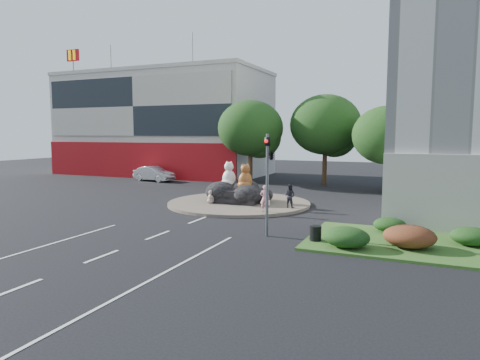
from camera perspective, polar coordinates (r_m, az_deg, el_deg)
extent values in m
plane|color=black|center=(21.68, -10.89, -7.25)|extent=(120.00, 120.00, 0.00)
cylinder|color=brown|center=(30.27, -0.15, -3.11)|extent=(10.00, 10.00, 0.20)
cube|color=beige|center=(54.39, -10.05, 7.18)|extent=(25.00, 12.00, 12.00)
cube|color=maroon|center=(49.53, -13.83, 2.56)|extent=(25.00, 0.30, 4.00)
cube|color=#B2AD9E|center=(49.49, -14.05, 9.51)|extent=(24.00, 0.15, 6.50)
cube|color=beige|center=(54.85, -10.17, 13.67)|extent=(25.20, 12.20, 0.40)
cylinder|color=#595B60|center=(59.90, -16.83, 14.99)|extent=(0.10, 0.10, 4.00)
cylinder|color=#595B60|center=(55.40, -6.34, 16.48)|extent=(0.10, 0.10, 5.00)
cube|color=maroon|center=(58.66, -21.38, 15.22)|extent=(1.80, 0.25, 1.40)
cube|color=#30551C|center=(20.96, 23.08, -7.95)|extent=(10.00, 6.00, 0.12)
cylinder|color=#382314|center=(42.60, 1.39, 2.00)|extent=(0.44, 0.44, 3.74)
ellipsoid|color=black|center=(42.49, 1.40, 6.92)|extent=(6.46, 6.46, 5.49)
sphere|color=black|center=(42.66, 2.66, 5.77)|extent=(4.25, 4.25, 4.25)
sphere|color=black|center=(42.48, 0.37, 6.12)|extent=(3.74, 3.74, 3.74)
cylinder|color=#382314|center=(42.44, 11.22, 2.01)|extent=(0.44, 0.44, 3.96)
ellipsoid|color=black|center=(42.34, 11.33, 7.24)|extent=(6.84, 6.84, 5.81)
sphere|color=black|center=(42.66, 12.50, 6.00)|extent=(4.50, 4.50, 4.50)
sphere|color=black|center=(42.19, 10.29, 6.41)|extent=(3.96, 3.96, 3.96)
cylinder|color=#382314|center=(37.64, 18.85, 0.77)|extent=(0.44, 0.44, 3.30)
ellipsoid|color=black|center=(37.49, 19.03, 5.68)|extent=(5.70, 5.70, 4.84)
sphere|color=black|center=(37.94, 20.25, 4.51)|extent=(3.75, 3.75, 3.75)
sphere|color=black|center=(37.25, 17.88, 4.91)|extent=(3.30, 3.30, 3.30)
ellipsoid|color=black|center=(19.13, 14.00, -7.39)|extent=(2.00, 1.60, 0.90)
ellipsoid|color=#532616|center=(19.87, 21.67, -7.01)|extent=(2.20, 1.76, 0.99)
ellipsoid|color=black|center=(21.44, 28.53, -6.62)|extent=(1.80, 1.44, 0.81)
ellipsoid|color=black|center=(22.67, 19.36, -5.66)|extent=(1.60, 1.28, 0.72)
cylinder|color=#595B60|center=(20.74, 3.65, -0.75)|extent=(0.14, 0.14, 5.00)
imported|color=black|center=(20.60, 3.68, 3.95)|extent=(0.21, 0.26, 1.30)
imported|color=black|center=(20.54, 4.20, 3.38)|extent=(0.26, 1.24, 0.50)
sphere|color=red|center=(20.42, 3.51, 5.20)|extent=(0.18, 0.18, 0.18)
cylinder|color=#595B60|center=(25.41, 25.82, 3.32)|extent=(0.18, 0.18, 8.00)
cylinder|color=#595B60|center=(25.54, 23.96, 12.42)|extent=(2.00, 0.12, 0.12)
cube|color=silver|center=(25.55, 21.66, 12.29)|extent=(0.50, 0.22, 0.12)
imported|color=#D1878F|center=(26.39, 3.33, -2.48)|extent=(0.68, 0.53, 1.65)
imported|color=black|center=(27.95, 6.65, -2.10)|extent=(0.86, 0.73, 1.57)
imported|color=#AFB3B7|center=(45.91, -11.38, 0.82)|extent=(4.93, 2.38, 1.56)
cylinder|color=black|center=(20.05, 10.03, -7.00)|extent=(0.55, 0.55, 0.68)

